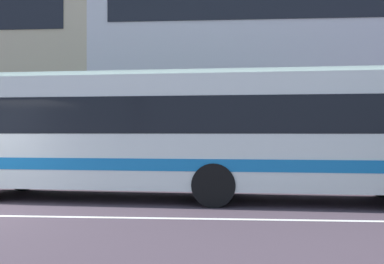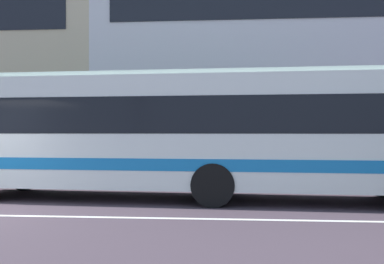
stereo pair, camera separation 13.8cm
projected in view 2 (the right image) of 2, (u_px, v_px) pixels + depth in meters
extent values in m
cube|color=#2A6333|center=(79.00, 170.00, 16.12)|extent=(15.34, 1.10, 0.75)
cube|color=silver|center=(338.00, 33.00, 22.61)|extent=(22.14, 8.59, 12.99)
cube|color=white|center=(188.00, 132.00, 11.77)|extent=(12.13, 3.16, 2.69)
cube|color=black|center=(188.00, 116.00, 11.77)|extent=(11.41, 3.13, 0.86)
cube|color=#1873B8|center=(188.00, 162.00, 11.77)|extent=(11.89, 3.17, 0.28)
cube|color=white|center=(188.00, 77.00, 11.77)|extent=(11.63, 2.74, 0.12)
cylinder|color=black|center=(25.00, 173.00, 13.61)|extent=(1.01, 0.34, 1.00)
cylinder|color=black|center=(213.00, 185.00, 10.54)|extent=(1.01, 0.34, 1.00)
cylinder|color=black|center=(221.00, 176.00, 12.78)|extent=(1.01, 0.34, 1.00)
cylinder|color=black|center=(384.00, 178.00, 12.16)|extent=(1.01, 0.34, 1.00)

